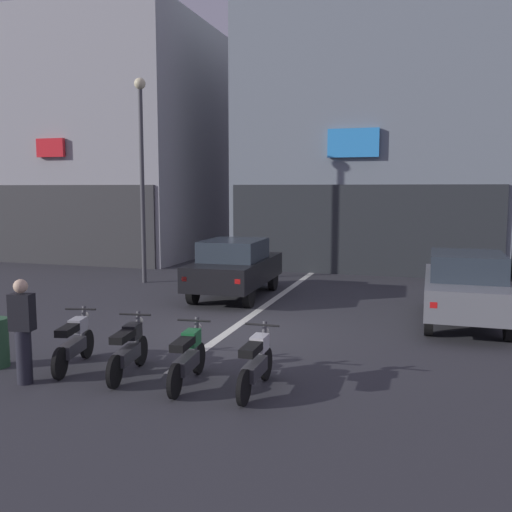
# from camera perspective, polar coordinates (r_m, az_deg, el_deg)

# --- Properties ---
(ground_plane) EXTENTS (120.00, 120.00, 0.00)m
(ground_plane) POSITION_cam_1_polar(r_m,az_deg,el_deg) (12.29, -2.62, -7.57)
(ground_plane) COLOR #333338
(lane_centre_line) EXTENTS (0.20, 18.00, 0.01)m
(lane_centre_line) POSITION_cam_1_polar(r_m,az_deg,el_deg) (17.93, 3.92, -2.97)
(lane_centre_line) COLOR silver
(lane_centre_line) RESTS_ON ground
(building_corner_left) EXTENTS (9.40, 10.15, 10.40)m
(building_corner_left) POSITION_cam_1_polar(r_m,az_deg,el_deg) (28.21, -13.91, 11.00)
(building_corner_left) COLOR #9E9EA3
(building_corner_left) RESTS_ON ground
(building_mid_block) EXTENTS (9.89, 8.44, 18.57)m
(building_mid_block) POSITION_cam_1_polar(r_m,az_deg,el_deg) (25.02, 12.18, 21.09)
(building_mid_block) COLOR gray
(building_mid_block) RESTS_ON ground
(car_black_crossing_near) EXTENTS (1.88, 4.15, 1.64)m
(car_black_crossing_near) POSITION_cam_1_polar(r_m,az_deg,el_deg) (15.84, -2.14, -1.04)
(car_black_crossing_near) COLOR black
(car_black_crossing_near) RESTS_ON ground
(car_grey_parked_kerbside) EXTENTS (1.78, 4.11, 1.64)m
(car_grey_parked_kerbside) POSITION_cam_1_polar(r_m,az_deg,el_deg) (13.52, 20.52, -2.84)
(car_grey_parked_kerbside) COLOR black
(car_grey_parked_kerbside) RESTS_ON ground
(car_white_down_street) EXTENTS (2.08, 4.23, 1.64)m
(car_white_down_street) POSITION_cam_1_polar(r_m,az_deg,el_deg) (25.18, 12.37, 1.75)
(car_white_down_street) COLOR black
(car_white_down_street) RESTS_ON ground
(street_lamp) EXTENTS (0.36, 0.36, 6.52)m
(street_lamp) POSITION_cam_1_polar(r_m,az_deg,el_deg) (18.55, -11.53, 9.60)
(street_lamp) COLOR #47474C
(street_lamp) RESTS_ON ground
(motorcycle_silver_row_leftmost) EXTENTS (0.57, 1.65, 0.98)m
(motorcycle_silver_row_leftmost) POSITION_cam_1_polar(r_m,az_deg,el_deg) (10.21, -17.99, -8.27)
(motorcycle_silver_row_leftmost) COLOR black
(motorcycle_silver_row_leftmost) RESTS_ON ground
(motorcycle_black_row_left_mid) EXTENTS (0.55, 1.66, 0.98)m
(motorcycle_black_row_left_mid) POSITION_cam_1_polar(r_m,az_deg,el_deg) (9.55, -12.82, -9.15)
(motorcycle_black_row_left_mid) COLOR black
(motorcycle_black_row_left_mid) RESTS_ON ground
(motorcycle_green_row_centre) EXTENTS (0.55, 1.67, 0.98)m
(motorcycle_green_row_centre) POSITION_cam_1_polar(r_m,az_deg,el_deg) (8.97, -6.95, -10.08)
(motorcycle_green_row_centre) COLOR black
(motorcycle_green_row_centre) RESTS_ON ground
(motorcycle_white_row_right_mid) EXTENTS (0.55, 1.67, 0.98)m
(motorcycle_white_row_right_mid) POSITION_cam_1_polar(r_m,az_deg,el_deg) (8.64, -0.00, -10.71)
(motorcycle_white_row_right_mid) COLOR black
(motorcycle_white_row_right_mid) RESTS_ON ground
(person_by_motorcycles) EXTENTS (0.39, 0.27, 1.67)m
(person_by_motorcycles) POSITION_cam_1_polar(r_m,az_deg,el_deg) (9.58, -22.60, -7.00)
(person_by_motorcycles) COLOR #23232D
(person_by_motorcycles) RESTS_ON ground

